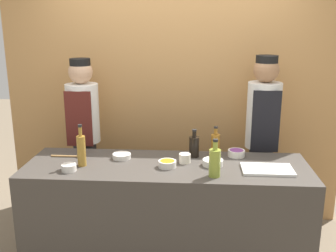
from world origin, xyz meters
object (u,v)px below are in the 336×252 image
(bottle_amber, at_px, (215,144))
(sauce_bowl_red, at_px, (69,167))
(cutting_board, at_px, (267,169))
(bottle_oil, at_px, (215,162))
(wooden_spoon, at_px, (74,156))
(bottle_vinegar, at_px, (81,150))
(sauce_bowl_orange, at_px, (167,164))
(chef_left, at_px, (84,137))
(sauce_bowl_yellow, at_px, (122,156))
(sauce_bowl_purple, at_px, (236,153))
(chef_right, at_px, (262,138))
(sauce_bowl_green, at_px, (213,162))
(cup_cream, at_px, (185,158))
(bottle_soy, at_px, (194,146))

(bottle_amber, bearing_deg, sauce_bowl_red, -157.81)
(cutting_board, distance_m, bottle_oil, 0.44)
(cutting_board, relative_size, wooden_spoon, 1.34)
(bottle_vinegar, relative_size, wooden_spoon, 1.17)
(bottle_oil, bearing_deg, bottle_amber, 86.77)
(sauce_bowl_orange, relative_size, chef_left, 0.08)
(sauce_bowl_yellow, bearing_deg, sauce_bowl_purple, 7.34)
(cutting_board, distance_m, chef_right, 0.71)
(sauce_bowl_orange, bearing_deg, chef_left, 141.37)
(bottle_amber, bearing_deg, sauce_bowl_orange, -139.74)
(sauce_bowl_red, height_order, chef_left, chef_left)
(bottle_oil, bearing_deg, chef_left, 145.14)
(cutting_board, relative_size, chef_right, 0.22)
(cutting_board, bearing_deg, sauce_bowl_green, 168.33)
(sauce_bowl_purple, bearing_deg, bottle_amber, 169.07)
(sauce_bowl_green, xyz_separation_m, wooden_spoon, (-1.15, 0.11, -0.01))
(sauce_bowl_purple, relative_size, chef_left, 0.08)
(sauce_bowl_orange, bearing_deg, wooden_spoon, 167.81)
(bottle_oil, xyz_separation_m, chef_left, (-1.21, 0.84, -0.09))
(sauce_bowl_purple, xyz_separation_m, cup_cream, (-0.43, -0.19, 0.01))
(sauce_bowl_purple, distance_m, bottle_amber, 0.19)
(sauce_bowl_red, xyz_separation_m, bottle_oil, (1.10, -0.03, 0.08))
(sauce_bowl_green, distance_m, bottle_amber, 0.27)
(sauce_bowl_green, bearing_deg, wooden_spoon, 174.54)
(sauce_bowl_red, xyz_separation_m, cutting_board, (1.50, 0.11, -0.02))
(sauce_bowl_green, xyz_separation_m, bottle_soy, (-0.15, 0.20, 0.07))
(bottle_oil, height_order, cup_cream, bottle_oil)
(sauce_bowl_red, distance_m, chef_right, 1.77)
(chef_left, bearing_deg, bottle_vinegar, -75.61)
(bottle_soy, bearing_deg, chef_left, 158.39)
(cutting_board, relative_size, bottle_vinegar, 1.15)
(sauce_bowl_yellow, bearing_deg, sauce_bowl_red, -139.11)
(cup_cream, height_order, chef_left, chef_left)
(sauce_bowl_green, distance_m, bottle_soy, 0.26)
(bottle_amber, bearing_deg, bottle_soy, -160.01)
(sauce_bowl_green, bearing_deg, bottle_soy, 126.91)
(sauce_bowl_red, distance_m, chef_left, 0.82)
(sauce_bowl_orange, relative_size, sauce_bowl_purple, 0.98)
(cup_cream, height_order, wooden_spoon, cup_cream)
(sauce_bowl_red, distance_m, bottle_amber, 1.22)
(sauce_bowl_purple, distance_m, bottle_oil, 0.50)
(sauce_bowl_green, relative_size, sauce_bowl_orange, 1.16)
(cutting_board, distance_m, bottle_amber, 0.52)
(sauce_bowl_green, distance_m, sauce_bowl_purple, 0.31)
(sauce_bowl_orange, height_order, chef_right, chef_right)
(sauce_bowl_red, relative_size, cup_cream, 1.21)
(sauce_bowl_yellow, height_order, sauce_bowl_purple, sauce_bowl_purple)
(sauce_bowl_purple, xyz_separation_m, bottle_oil, (-0.20, -0.45, 0.08))
(sauce_bowl_yellow, distance_m, bottle_soy, 0.61)
(wooden_spoon, relative_size, chef_left, 0.17)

